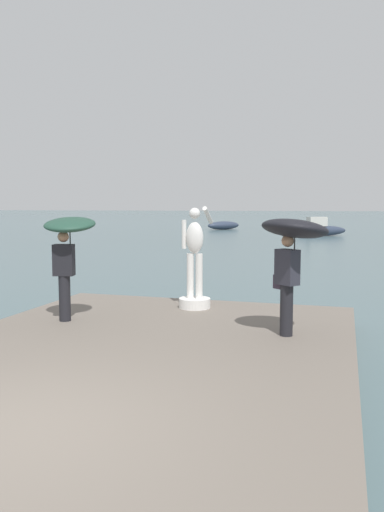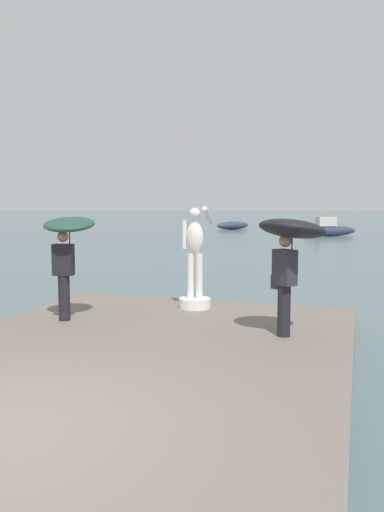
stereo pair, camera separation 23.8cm
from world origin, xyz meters
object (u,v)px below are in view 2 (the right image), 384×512
object	(u,v)px
onlooker_right	(290,241)
boat_leftward	(329,229)
statue_white_figure	(195,270)
boat_far	(233,225)
onlooker_left	(67,241)

from	to	relation	value
onlooker_right	boat_leftward	xyz separation A→B (m)	(-1.26, 36.72, -1.43)
statue_white_figure	boat_leftward	size ratio (longest dim) A/B	0.48
boat_leftward	onlooker_right	bearing A→B (deg)	-88.03
onlooker_right	boat_far	bearing A→B (deg)	104.44
statue_white_figure	boat_leftward	world-z (taller)	statue_white_figure
onlooker_right	boat_leftward	bearing A→B (deg)	91.97
statue_white_figure	boat_far	world-z (taller)	statue_white_figure
statue_white_figure	boat_far	xyz separation A→B (m)	(-9.63, 44.28, -0.78)
onlooker_right	boat_far	world-z (taller)	onlooker_right
boat_far	onlooker_left	bearing A→B (deg)	-80.57
onlooker_left	boat_far	size ratio (longest dim) A/B	0.50
statue_white_figure	boat_leftward	bearing A→B (deg)	88.36
statue_white_figure	onlooker_right	xyz separation A→B (m)	(2.26, -1.91, 0.80)
onlooker_right	onlooker_left	bearing A→B (deg)	179.83
boat_leftward	boat_far	bearing A→B (deg)	138.31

